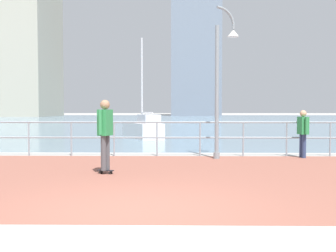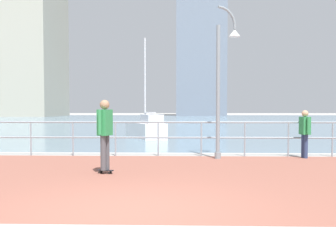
% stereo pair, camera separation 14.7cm
% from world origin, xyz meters
% --- Properties ---
extents(ground, '(220.00, 220.00, 0.00)m').
position_xyz_m(ground, '(0.00, 40.00, 0.00)').
color(ground, '#ADAAA5').
extents(brick_paving, '(28.00, 7.48, 0.01)m').
position_xyz_m(brick_paving, '(0.00, 3.06, 0.00)').
color(brick_paving, '#935647').
rests_on(brick_paving, ground).
extents(harbor_water, '(180.00, 88.00, 0.00)m').
position_xyz_m(harbor_water, '(0.00, 51.80, 0.00)').
color(harbor_water, '#6B899E').
rests_on(harbor_water, ground).
extents(waterfront_railing, '(25.25, 0.06, 1.13)m').
position_xyz_m(waterfront_railing, '(-0.00, 6.80, 0.78)').
color(waterfront_railing, '#8C99A3').
rests_on(waterfront_railing, ground).
extents(lamppost, '(0.79, 0.45, 4.68)m').
position_xyz_m(lamppost, '(2.04, 6.26, 2.59)').
color(lamppost, gray).
rests_on(lamppost, ground).
extents(skateboarder, '(0.41, 0.55, 1.75)m').
position_xyz_m(skateboarder, '(-1.06, 3.34, 1.05)').
color(skateboarder, black).
rests_on(skateboarder, ground).
extents(bystander, '(0.29, 0.56, 1.50)m').
position_xyz_m(bystander, '(4.60, 6.45, 0.87)').
color(bystander, navy).
rests_on(bystander, ground).
extents(sailboat_ivory, '(2.54, 3.94, 5.31)m').
position_xyz_m(sailboat_ivory, '(-1.11, 14.72, 0.51)').
color(sailboat_ivory, white).
rests_on(sailboat_ivory, ground).
extents(tower_steel, '(11.43, 14.59, 47.84)m').
position_xyz_m(tower_steel, '(5.51, 88.33, 23.09)').
color(tower_steel, slate).
rests_on(tower_steel, ground).
extents(tower_slate, '(11.47, 17.37, 49.49)m').
position_xyz_m(tower_slate, '(-32.11, 78.85, 23.91)').
color(tower_slate, '#B2AD99').
rests_on(tower_slate, ground).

